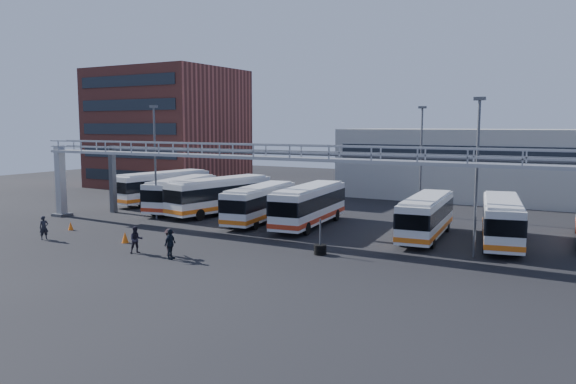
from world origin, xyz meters
The scene contains 21 objects.
ground centered at (0.00, 0.00, 0.00)m, with size 140.00×140.00×0.00m, color black.
gantry centered at (0.00, 5.87, 5.51)m, with size 51.40×5.15×7.10m.
apartment_building centered at (-34.00, 30.00, 8.00)m, with size 18.00×15.00×16.00m, color brown.
warehouse centered at (12.00, 38.00, 4.00)m, with size 42.00×14.00×8.00m, color #9E9E99.
light_pole_left centered at (-16.00, 8.00, 5.73)m, with size 0.70×0.35×10.21m.
light_pole_mid centered at (12.00, 7.00, 5.73)m, with size 0.70×0.35×10.21m.
light_pole_back centered at (4.00, 22.00, 5.73)m, with size 0.70×0.35×10.21m.
bus_0 centered at (-22.50, 16.08, 1.91)m, with size 4.26×11.60×3.44m.
bus_1 centered at (-17.35, 13.03, 1.81)m, with size 4.55×11.02×3.26m.
bus_2 centered at (-12.69, 13.16, 1.93)m, with size 4.66×11.76×3.49m.
bus_3 centered at (-6.99, 11.28, 1.78)m, with size 3.87×10.85×3.22m.
bus_4 centered at (-2.31, 11.62, 1.90)m, with size 3.85×11.51×3.43m.
bus_6 centered at (7.60, 11.45, 1.77)m, with size 3.44×10.72×3.20m.
bus_7 centered at (12.87, 12.03, 1.82)m, with size 4.52×11.10×3.29m.
pedestrian_a centered at (-16.94, -2.99, 0.89)m, with size 0.65×0.43×1.78m, color black.
pedestrian_b centered at (-7.72, -2.88, 0.90)m, with size 0.88×0.69×1.81m, color #241F2C.
pedestrian_c centered at (-5.33, -2.32, 0.89)m, with size 1.15×0.66×1.78m, color black.
pedestrian_d centered at (-4.63, -3.05, 0.98)m, with size 1.14×0.48×1.95m, color black.
cone_left centered at (-18.40, 0.57, 0.33)m, with size 0.42×0.42×0.66m, color orange.
cone_right centered at (-10.84, -0.85, 0.40)m, with size 0.50×0.50×0.80m, color orange.
tire_stack centered at (3.06, 2.82, 0.40)m, with size 0.82×0.82×2.36m.
Camera 1 is at (19.12, -29.62, 8.45)m, focal length 35.00 mm.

